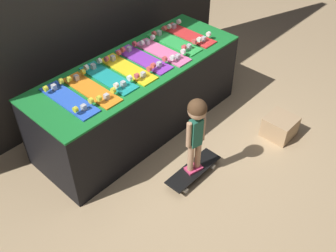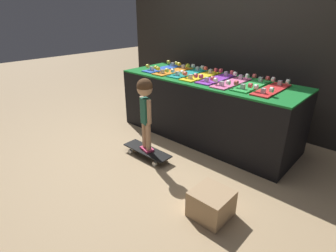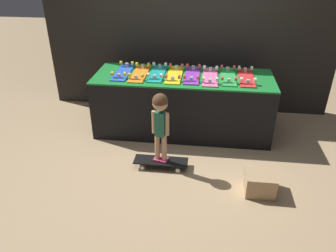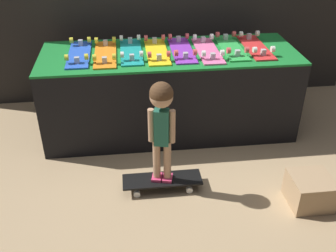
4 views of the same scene
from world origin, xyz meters
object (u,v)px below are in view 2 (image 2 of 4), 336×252
object	(u,v)px
skateboard_orange_on_rack	(173,71)
skateboard_teal_on_rack	(188,73)
skateboard_purple_on_rack	(217,78)
skateboard_green_on_rack	(252,85)
storage_box	(211,204)
skateboard_pink_on_rack	(232,82)
skateboard_yellow_on_rack	(201,75)
skateboard_on_floor	(147,151)
skateboard_blue_on_rack	(163,68)
child	(145,102)
skateboard_red_on_rack	(272,89)

from	to	relation	value
skateboard_orange_on_rack	skateboard_teal_on_rack	xyz separation A→B (m)	(0.23, 0.04, 0.00)
skateboard_purple_on_rack	skateboard_green_on_rack	bearing A→B (deg)	0.85
skateboard_orange_on_rack	storage_box	world-z (taller)	skateboard_orange_on_rack
skateboard_teal_on_rack	skateboard_pink_on_rack	world-z (taller)	same
skateboard_orange_on_rack	skateboard_yellow_on_rack	xyz separation A→B (m)	(0.46, 0.01, 0.00)
skateboard_orange_on_rack	skateboard_teal_on_rack	bearing A→B (deg)	8.80
skateboard_teal_on_rack	skateboard_on_floor	size ratio (longest dim) A/B	1.04
skateboard_orange_on_rack	skateboard_on_floor	size ratio (longest dim) A/B	1.04
skateboard_orange_on_rack	skateboard_pink_on_rack	bearing A→B (deg)	-1.09
skateboard_blue_on_rack	skateboard_teal_on_rack	bearing A→B (deg)	1.16
skateboard_orange_on_rack	storage_box	size ratio (longest dim) A/B	2.15
skateboard_purple_on_rack	skateboard_on_floor	distance (m)	1.22
skateboard_purple_on_rack	child	world-z (taller)	child
skateboard_blue_on_rack	skateboard_on_floor	distance (m)	1.34
skateboard_on_floor	skateboard_orange_on_rack	bearing A→B (deg)	114.00
storage_box	skateboard_orange_on_rack	bearing A→B (deg)	141.00
skateboard_green_on_rack	child	bearing A→B (deg)	-128.28
skateboard_orange_on_rack	skateboard_red_on_rack	bearing A→B (deg)	0.81
skateboard_teal_on_rack	storage_box	bearing A→B (deg)	-44.56
skateboard_red_on_rack	skateboard_orange_on_rack	bearing A→B (deg)	-179.19
skateboard_blue_on_rack	skateboard_teal_on_rack	distance (m)	0.46
skateboard_orange_on_rack	skateboard_green_on_rack	xyz separation A→B (m)	(1.14, 0.03, 0.00)
skateboard_blue_on_rack	child	world-z (taller)	child
skateboard_green_on_rack	skateboard_red_on_rack	xyz separation A→B (m)	(0.23, -0.01, 0.00)
skateboard_red_on_rack	child	size ratio (longest dim) A/B	0.78
skateboard_blue_on_rack	skateboard_purple_on_rack	bearing A→B (deg)	-0.23
skateboard_red_on_rack	child	world-z (taller)	child
skateboard_orange_on_rack	storage_box	distance (m)	2.03
skateboard_orange_on_rack	skateboard_green_on_rack	size ratio (longest dim) A/B	1.00
skateboard_teal_on_rack	skateboard_yellow_on_rack	world-z (taller)	same
skateboard_yellow_on_rack	skateboard_red_on_rack	xyz separation A→B (m)	(0.91, 0.01, 0.00)
skateboard_pink_on_rack	skateboard_on_floor	bearing A→B (deg)	-119.84
skateboard_blue_on_rack	skateboard_orange_on_rack	distance (m)	0.23
skateboard_teal_on_rack	skateboard_purple_on_rack	world-z (taller)	same
skateboard_orange_on_rack	skateboard_red_on_rack	xyz separation A→B (m)	(1.37, 0.02, 0.00)
skateboard_blue_on_rack	skateboard_orange_on_rack	bearing A→B (deg)	-6.52
skateboard_on_floor	storage_box	xyz separation A→B (m)	(1.08, -0.30, 0.04)
skateboard_green_on_rack	skateboard_on_floor	distance (m)	1.40
skateboard_orange_on_rack	skateboard_teal_on_rack	world-z (taller)	same
child	skateboard_yellow_on_rack	bearing A→B (deg)	99.72
skateboard_on_floor	skateboard_green_on_rack	bearing A→B (deg)	51.72
skateboard_red_on_rack	skateboard_purple_on_rack	bearing A→B (deg)	179.74
skateboard_pink_on_rack	child	world-z (taller)	child
skateboard_purple_on_rack	skateboard_red_on_rack	distance (m)	0.68
skateboard_blue_on_rack	skateboard_pink_on_rack	distance (m)	1.14
skateboard_green_on_rack	skateboard_teal_on_rack	bearing A→B (deg)	179.62
skateboard_blue_on_rack	skateboard_red_on_rack	distance (m)	1.60
skateboard_purple_on_rack	skateboard_orange_on_rack	bearing A→B (deg)	-178.12
skateboard_purple_on_rack	skateboard_green_on_rack	xyz separation A→B (m)	(0.46, 0.01, 0.00)
skateboard_green_on_rack	child	size ratio (longest dim) A/B	0.78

